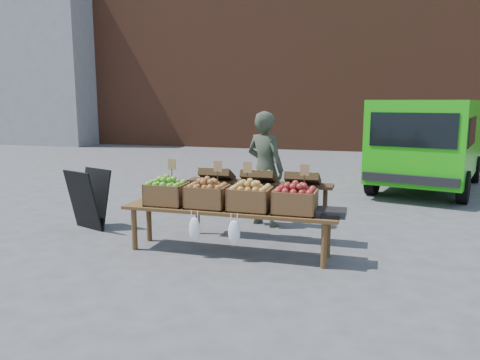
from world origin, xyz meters
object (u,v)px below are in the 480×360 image
(crate_russet_pears, at_px, (207,196))
(crate_green_apples, at_px, (295,202))
(weighing_scale, at_px, (331,212))
(crate_golden_apples, at_px, (167,194))
(back_table, at_px, (259,202))
(crate_red_apples, at_px, (250,199))
(vendor, at_px, (265,169))
(delivery_van, at_px, (429,145))
(chalkboard_sign, at_px, (89,199))
(display_bench, at_px, (229,231))

(crate_russet_pears, relative_size, crate_green_apples, 1.00)
(crate_russet_pears, distance_m, weighing_scale, 1.53)
(crate_golden_apples, distance_m, crate_green_apples, 1.65)
(back_table, height_order, crate_red_apples, back_table)
(crate_russet_pears, height_order, weighing_scale, crate_russet_pears)
(vendor, bearing_deg, weighing_scale, 150.80)
(delivery_van, height_order, crate_russet_pears, delivery_van)
(chalkboard_sign, xyz_separation_m, back_table, (2.55, 0.21, 0.07))
(chalkboard_sign, bearing_deg, delivery_van, 64.01)
(crate_russet_pears, bearing_deg, display_bench, 0.00)
(vendor, distance_m, chalkboard_sign, 2.67)
(crate_green_apples, bearing_deg, display_bench, 180.00)
(back_table, height_order, crate_green_apples, back_table)
(vendor, height_order, crate_green_apples, vendor)
(delivery_van, relative_size, weighing_scale, 12.48)
(crate_russet_pears, bearing_deg, delivery_van, 60.61)
(back_table, height_order, crate_russet_pears, back_table)
(display_bench, xyz_separation_m, crate_green_apples, (0.82, 0.00, 0.42))
(display_bench, bearing_deg, crate_golden_apples, 180.00)
(vendor, xyz_separation_m, back_table, (0.09, -0.73, -0.35))
(back_table, relative_size, display_bench, 0.78)
(crate_red_apples, bearing_deg, chalkboard_sign, 168.90)
(crate_golden_apples, height_order, crate_russet_pears, same)
(chalkboard_sign, xyz_separation_m, display_bench, (2.35, -0.51, -0.17))
(chalkboard_sign, bearing_deg, crate_golden_apples, 1.49)
(crate_red_apples, bearing_deg, vendor, 96.29)
(crate_golden_apples, bearing_deg, crate_russet_pears, 0.00)
(back_table, distance_m, weighing_scale, 1.27)
(display_bench, bearing_deg, chalkboard_sign, 167.64)
(back_table, relative_size, crate_golden_apples, 4.20)
(display_bench, distance_m, weighing_scale, 1.29)
(crate_russet_pears, bearing_deg, crate_red_apples, 0.00)
(crate_red_apples, relative_size, weighing_scale, 1.47)
(chalkboard_sign, bearing_deg, crate_russet_pears, 6.23)
(vendor, distance_m, back_table, 0.82)
(crate_green_apples, bearing_deg, vendor, 116.06)
(delivery_van, height_order, crate_red_apples, delivery_van)
(back_table, height_order, display_bench, back_table)
(delivery_van, xyz_separation_m, display_bench, (-2.80, -5.45, -0.67))
(crate_golden_apples, relative_size, crate_green_apples, 1.00)
(delivery_van, xyz_separation_m, crate_golden_apples, (-3.62, -5.45, -0.24))
(crate_golden_apples, bearing_deg, vendor, 57.10)
(delivery_van, height_order, crate_green_apples, delivery_van)
(vendor, bearing_deg, crate_golden_apples, 79.88)
(chalkboard_sign, xyz_separation_m, crate_green_apples, (3.17, -0.51, 0.26))
(back_table, bearing_deg, weighing_scale, -34.49)
(chalkboard_sign, distance_m, back_table, 2.56)
(delivery_van, height_order, back_table, delivery_van)
(delivery_van, relative_size, back_table, 2.02)
(vendor, bearing_deg, delivery_van, -101.04)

